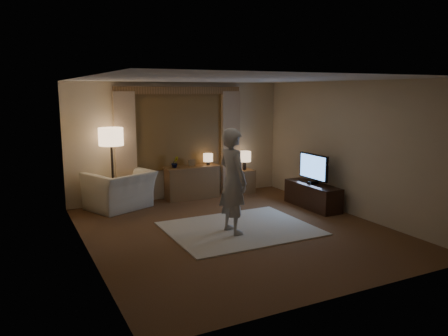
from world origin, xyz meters
TOP-DOWN VIEW (x-y plane):
  - room at (0.00, 0.50)m, footprint 5.04×5.54m
  - rug at (0.09, 0.04)m, footprint 2.50×2.00m
  - sideboard at (0.20, 2.50)m, footprint 1.20×0.40m
  - picture_frame at (0.20, 2.50)m, footprint 0.16×0.02m
  - plant at (-0.20, 2.50)m, footprint 0.17×0.13m
  - table_lamp_sideboard at (0.60, 2.50)m, footprint 0.22×0.22m
  - floor_lamp at (-1.60, 2.35)m, footprint 0.49×0.49m
  - armchair at (-1.47, 2.36)m, footprint 1.53×1.45m
  - side_table at (1.53, 2.45)m, footprint 0.40×0.40m
  - table_lamp_side at (1.53, 2.45)m, footprint 0.30×0.30m
  - tv_stand at (2.15, 0.65)m, footprint 0.45×1.40m
  - tv at (2.15, 0.65)m, footprint 0.21×0.87m
  - person at (-0.13, -0.09)m, footprint 0.49×0.69m

SIDE VIEW (x-z plane):
  - rug at x=0.09m, z-range 0.00..0.02m
  - tv_stand at x=2.15m, z-range 0.00..0.50m
  - side_table at x=1.53m, z-range 0.00..0.56m
  - sideboard at x=0.20m, z-range 0.00..0.70m
  - armchair at x=-1.47m, z-range 0.00..0.78m
  - picture_frame at x=0.20m, z-range 0.70..0.90m
  - tv at x=2.15m, z-range 0.53..1.16m
  - plant at x=-0.20m, z-range 0.70..1.00m
  - table_lamp_side at x=1.53m, z-range 0.65..1.09m
  - table_lamp_sideboard at x=0.60m, z-range 0.75..1.05m
  - person at x=-0.13m, z-range 0.02..1.81m
  - room at x=0.00m, z-range 0.01..2.65m
  - floor_lamp at x=-1.60m, z-range 0.57..2.25m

